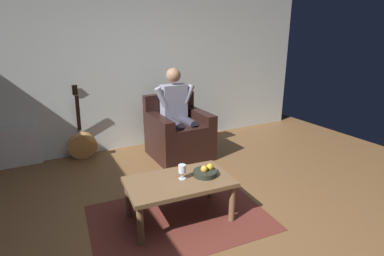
{
  "coord_description": "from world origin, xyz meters",
  "views": [
    {
      "loc": [
        1.3,
        1.84,
        1.75
      ],
      "look_at": [
        -0.28,
        -1.18,
        0.67
      ],
      "focal_mm": 28.47,
      "sensor_mm": 36.0,
      "label": 1
    }
  ],
  "objects_px": {
    "guitar": "(82,143)",
    "fruit_bowl": "(206,172)",
    "coffee_table": "(179,186)",
    "wine_glass_near": "(182,170)",
    "armchair": "(178,134)",
    "person_seated": "(178,110)"
  },
  "relations": [
    {
      "from": "coffee_table",
      "to": "wine_glass_near",
      "type": "xyz_separation_m",
      "value": [
        -0.04,
        -0.01,
        0.15
      ]
    },
    {
      "from": "person_seated",
      "to": "wine_glass_near",
      "type": "distance_m",
      "value": 1.61
    },
    {
      "from": "armchair",
      "to": "coffee_table",
      "type": "distance_m",
      "value": 1.61
    },
    {
      "from": "wine_glass_near",
      "to": "fruit_bowl",
      "type": "bearing_deg",
      "value": 170.95
    },
    {
      "from": "fruit_bowl",
      "to": "guitar",
      "type": "bearing_deg",
      "value": -66.77
    },
    {
      "from": "guitar",
      "to": "fruit_bowl",
      "type": "height_order",
      "value": "guitar"
    },
    {
      "from": "armchair",
      "to": "fruit_bowl",
      "type": "relative_size",
      "value": 3.77
    },
    {
      "from": "armchair",
      "to": "fruit_bowl",
      "type": "xyz_separation_m",
      "value": [
        0.41,
        1.49,
        0.13
      ]
    },
    {
      "from": "guitar",
      "to": "wine_glass_near",
      "type": "height_order",
      "value": "guitar"
    },
    {
      "from": "coffee_table",
      "to": "wine_glass_near",
      "type": "height_order",
      "value": "wine_glass_near"
    },
    {
      "from": "guitar",
      "to": "fruit_bowl",
      "type": "distance_m",
      "value": 2.21
    },
    {
      "from": "person_seated",
      "to": "fruit_bowl",
      "type": "xyz_separation_m",
      "value": [
        0.41,
        1.51,
        -0.24
      ]
    },
    {
      "from": "wine_glass_near",
      "to": "fruit_bowl",
      "type": "xyz_separation_m",
      "value": [
        -0.23,
        0.04,
        -0.06
      ]
    },
    {
      "from": "coffee_table",
      "to": "wine_glass_near",
      "type": "relative_size",
      "value": 7.16
    },
    {
      "from": "fruit_bowl",
      "to": "person_seated",
      "type": "bearing_deg",
      "value": -105.15
    },
    {
      "from": "guitar",
      "to": "wine_glass_near",
      "type": "xyz_separation_m",
      "value": [
        -0.63,
        1.98,
        0.28
      ]
    },
    {
      "from": "coffee_table",
      "to": "fruit_bowl",
      "type": "distance_m",
      "value": 0.29
    },
    {
      "from": "armchair",
      "to": "coffee_table",
      "type": "relative_size",
      "value": 0.85
    },
    {
      "from": "armchair",
      "to": "guitar",
      "type": "bearing_deg",
      "value": -23.48
    },
    {
      "from": "person_seated",
      "to": "armchair",
      "type": "bearing_deg",
      "value": 90.0
    },
    {
      "from": "armchair",
      "to": "wine_glass_near",
      "type": "xyz_separation_m",
      "value": [
        0.64,
        1.46,
        0.19
      ]
    },
    {
      "from": "wine_glass_near",
      "to": "armchair",
      "type": "bearing_deg",
      "value": -113.83
    }
  ]
}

